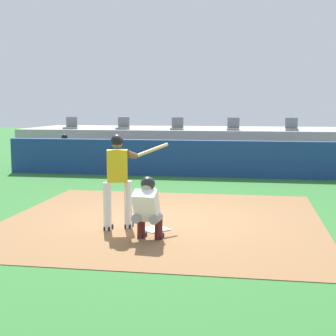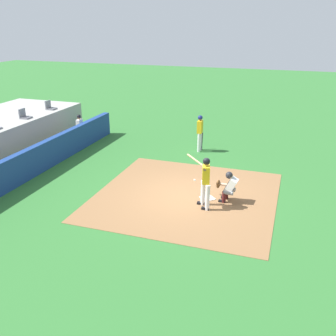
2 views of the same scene
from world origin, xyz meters
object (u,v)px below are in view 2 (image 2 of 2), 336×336
Objects in this scene: home_plate at (207,198)px; stadium_seat_5 at (50,107)px; on_deck_batter at (200,131)px; batter_at_plate at (205,179)px; catcher_crouched at (228,186)px; dugout_player_1 at (82,126)px; stadium_seat_4 at (24,116)px.

stadium_seat_5 is (5.42, 10.18, 1.51)m from home_plate.
home_plate is 5.45m from on_deck_batter.
on_deck_batter is (5.79, 1.64, -0.02)m from batter_at_plate.
stadium_seat_5 is at bearing 87.96° from on_deck_batter.
stadium_seat_5 reaches higher than home_plate.
batter_at_plate reaches higher than on_deck_batter.
catcher_crouched is 12.20m from stadium_seat_5.
home_plate is 9.68m from dugout_player_1.
home_plate is 0.92m from catcher_crouched.
on_deck_batter is 6.56m from dugout_player_1.
catcher_crouched is 1.20× the size of dugout_player_1.
stadium_seat_5 reaches higher than on_deck_batter.
batter_at_plate is 1.39× the size of dugout_player_1.
stadium_seat_4 is at bearing 180.00° from stadium_seat_5.
stadium_seat_4 is (3.24, 10.89, 0.93)m from catcher_crouched.
stadium_seat_5 reaches higher than dugout_player_1.
dugout_player_1 reaches higher than catcher_crouched.
stadium_seat_4 is at bearing 72.29° from home_plate.
stadium_seat_4 is 1.00× the size of stadium_seat_5.
batter_at_plate reaches higher than home_plate.
stadium_seat_4 is (-1.86, 8.58, 0.51)m from on_deck_batter.
home_plate is 0.25× the size of on_deck_batter.
catcher_crouched is at bearing -120.30° from dugout_player_1.
on_deck_batter reaches higher than catcher_crouched.
batter_at_plate is 3.76× the size of stadium_seat_4.
stadium_seat_4 reaches higher than on_deck_batter.
catcher_crouched is at bearing -89.01° from home_plate.
catcher_crouched is 3.26× the size of stadium_seat_4.
stadium_seat_5 is (0.23, 2.03, 0.86)m from dugout_player_1.
stadium_seat_4 is at bearing 73.45° from catcher_crouched.
stadium_seat_5 is at bearing 59.19° from batter_at_plate.
dugout_player_1 is (5.18, 8.86, 0.07)m from catcher_crouched.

